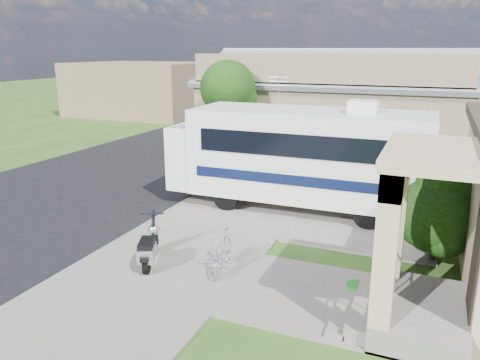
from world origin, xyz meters
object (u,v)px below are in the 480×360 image
at_px(motorhome, 299,154).
at_px(garden_hose, 356,290).
at_px(scooter, 149,247).
at_px(van, 256,114).
at_px(shrub, 440,211).
at_px(pickup_truck, 219,131).
at_px(bicycle, 223,253).

xyz_separation_m(motorhome, garden_hose, (2.71, -4.94, -1.69)).
relative_size(scooter, van, 0.28).
bearing_deg(shrub, motorhome, 148.56).
bearing_deg(garden_hose, pickup_truck, 125.60).
bearing_deg(scooter, shrub, 1.51).
bearing_deg(pickup_truck, van, -95.26).
bearing_deg(bicycle, van, 97.55).
distance_m(shrub, scooter, 6.94).
bearing_deg(shrub, van, 122.84).
xyz_separation_m(shrub, bicycle, (-4.51, -2.54, -0.82)).
bearing_deg(scooter, motorhome, 45.95).
distance_m(van, garden_hose, 22.41).
distance_m(scooter, garden_hose, 4.79).
bearing_deg(motorhome, scooter, -111.27).
bearing_deg(van, shrub, -46.77).
height_order(bicycle, garden_hose, bicycle).
xyz_separation_m(van, garden_hose, (9.94, -20.07, -0.73)).
xyz_separation_m(shrub, van, (-11.42, 17.70, -0.46)).
height_order(motorhome, van, motorhome).
relative_size(bicycle, pickup_truck, 0.27).
bearing_deg(bicycle, scooter, -177.60).
relative_size(motorhome, bicycle, 5.31).
bearing_deg(bicycle, pickup_truck, 104.41).
height_order(scooter, pickup_truck, pickup_truck).
height_order(shrub, bicycle, shrub).
height_order(motorhome, bicycle, motorhome).
distance_m(motorhome, van, 16.79).
bearing_deg(bicycle, shrub, 18.08).
distance_m(motorhome, shrub, 4.95).
relative_size(motorhome, pickup_truck, 1.41).
bearing_deg(bicycle, garden_hose, -8.23).
height_order(motorhome, scooter, motorhome).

